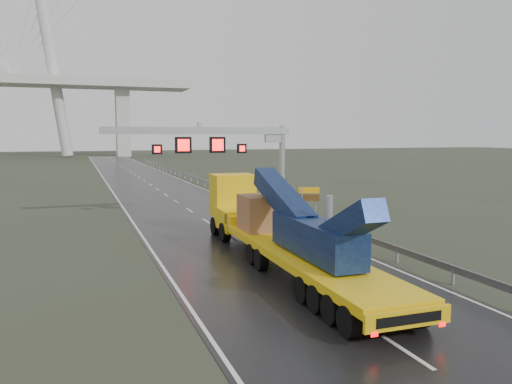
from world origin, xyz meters
name	(u,v)px	position (x,y,z in m)	size (l,w,h in m)	color
ground	(295,280)	(0.00, 0.00, 0.00)	(400.00, 400.00, 0.00)	#303525
road	(157,189)	(0.00, 40.00, 0.01)	(11.00, 200.00, 0.02)	black
guardrail	(230,190)	(6.10, 30.00, 0.70)	(0.20, 140.00, 1.40)	gray
sign_gantry	(226,146)	(2.10, 17.99, 5.61)	(14.90, 1.20, 7.42)	silver
heavy_haul_truck	(271,224)	(0.45, 4.08, 1.83)	(3.25, 20.19, 4.73)	#E1B80C
exit_sign_pair	(309,197)	(7.10, 13.32, 1.87)	(1.46, 0.67, 2.68)	#9FA2A7
striped_barrier	(286,211)	(6.34, 15.85, 0.49)	(0.58, 0.31, 0.99)	red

